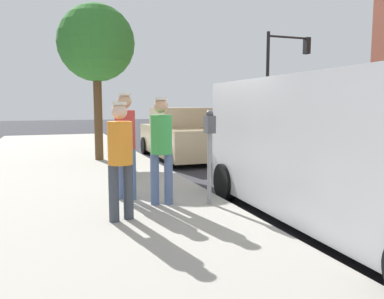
{
  "coord_description": "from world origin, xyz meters",
  "views": [
    {
      "loc": [
        3.73,
        5.81,
        1.76
      ],
      "look_at": [
        1.65,
        0.14,
        1.05
      ],
      "focal_mm": 36.03,
      "sensor_mm": 36.0,
      "label": 1
    }
  ],
  "objects_px": {
    "pedestrian_in_red": "(125,138)",
    "street_tree": "(96,44)",
    "traffic_light_corner": "(283,68)",
    "parked_van": "(349,148)",
    "parking_meter_near": "(210,141)",
    "pedestrian_in_orange": "(120,154)",
    "pedestrian_in_green": "(161,144)",
    "parked_sedan_behind": "(182,136)"
  },
  "relations": [
    {
      "from": "parking_meter_near",
      "to": "pedestrian_in_orange",
      "type": "relative_size",
      "value": 0.93
    },
    {
      "from": "pedestrian_in_orange",
      "to": "parked_sedan_behind",
      "type": "height_order",
      "value": "pedestrian_in_orange"
    },
    {
      "from": "street_tree",
      "to": "pedestrian_in_green",
      "type": "bearing_deg",
      "value": 93.52
    },
    {
      "from": "traffic_light_corner",
      "to": "pedestrian_in_orange",
      "type": "bearing_deg",
      "value": 48.56
    },
    {
      "from": "parking_meter_near",
      "to": "pedestrian_in_red",
      "type": "height_order",
      "value": "pedestrian_in_red"
    },
    {
      "from": "pedestrian_in_red",
      "to": "street_tree",
      "type": "distance_m",
      "value": 5.47
    },
    {
      "from": "pedestrian_in_green",
      "to": "parked_van",
      "type": "distance_m",
      "value": 2.78
    },
    {
      "from": "street_tree",
      "to": "parked_sedan_behind",
      "type": "bearing_deg",
      "value": -172.15
    },
    {
      "from": "parking_meter_near",
      "to": "pedestrian_in_green",
      "type": "relative_size",
      "value": 0.89
    },
    {
      "from": "parking_meter_near",
      "to": "traffic_light_corner",
      "type": "xyz_separation_m",
      "value": [
        -8.35,
        -10.74,
        2.34
      ]
    },
    {
      "from": "traffic_light_corner",
      "to": "parked_van",
      "type": "bearing_deg",
      "value": 60.63
    },
    {
      "from": "pedestrian_in_red",
      "to": "street_tree",
      "type": "height_order",
      "value": "street_tree"
    },
    {
      "from": "pedestrian_in_green",
      "to": "street_tree",
      "type": "height_order",
      "value": "street_tree"
    },
    {
      "from": "parked_sedan_behind",
      "to": "traffic_light_corner",
      "type": "distance_m",
      "value": 8.64
    },
    {
      "from": "pedestrian_in_green",
      "to": "traffic_light_corner",
      "type": "relative_size",
      "value": 0.33
    },
    {
      "from": "pedestrian_in_red",
      "to": "traffic_light_corner",
      "type": "height_order",
      "value": "traffic_light_corner"
    },
    {
      "from": "parked_sedan_behind",
      "to": "street_tree",
      "type": "relative_size",
      "value": 1.0
    },
    {
      "from": "pedestrian_in_green",
      "to": "parked_van",
      "type": "xyz_separation_m",
      "value": [
        -2.24,
        1.65,
        0.02
      ]
    },
    {
      "from": "traffic_light_corner",
      "to": "pedestrian_in_red",
      "type": "bearing_deg",
      "value": 46.16
    },
    {
      "from": "traffic_light_corner",
      "to": "parking_meter_near",
      "type": "bearing_deg",
      "value": 52.14
    },
    {
      "from": "pedestrian_in_red",
      "to": "street_tree",
      "type": "relative_size",
      "value": 0.41
    },
    {
      "from": "parked_sedan_behind",
      "to": "parking_meter_near",
      "type": "bearing_deg",
      "value": 75.42
    },
    {
      "from": "pedestrian_in_orange",
      "to": "traffic_light_corner",
      "type": "bearing_deg",
      "value": -131.44
    },
    {
      "from": "pedestrian_in_orange",
      "to": "street_tree",
      "type": "bearing_deg",
      "value": -93.88
    },
    {
      "from": "parking_meter_near",
      "to": "pedestrian_in_orange",
      "type": "height_order",
      "value": "pedestrian_in_orange"
    },
    {
      "from": "pedestrian_in_green",
      "to": "street_tree",
      "type": "xyz_separation_m",
      "value": [
        0.34,
        -5.54,
        2.33
      ]
    },
    {
      "from": "pedestrian_in_red",
      "to": "street_tree",
      "type": "bearing_deg",
      "value": -91.52
    },
    {
      "from": "pedestrian_in_green",
      "to": "street_tree",
      "type": "distance_m",
      "value": 6.02
    },
    {
      "from": "parked_van",
      "to": "street_tree",
      "type": "height_order",
      "value": "street_tree"
    },
    {
      "from": "pedestrian_in_orange",
      "to": "pedestrian_in_red",
      "type": "bearing_deg",
      "value": -103.49
    },
    {
      "from": "parking_meter_near",
      "to": "parked_van",
      "type": "bearing_deg",
      "value": 136.26
    },
    {
      "from": "pedestrian_in_orange",
      "to": "parked_sedan_behind",
      "type": "distance_m",
      "value": 7.25
    },
    {
      "from": "parking_meter_near",
      "to": "parked_van",
      "type": "xyz_separation_m",
      "value": [
        -1.5,
        1.44,
        -0.03
      ]
    },
    {
      "from": "pedestrian_in_orange",
      "to": "pedestrian_in_red",
      "type": "distance_m",
      "value": 1.23
    },
    {
      "from": "pedestrian_in_green",
      "to": "pedestrian_in_red",
      "type": "height_order",
      "value": "pedestrian_in_red"
    },
    {
      "from": "pedestrian_in_green",
      "to": "parked_sedan_behind",
      "type": "distance_m",
      "value": 6.37
    },
    {
      "from": "traffic_light_corner",
      "to": "street_tree",
      "type": "distance_m",
      "value": 10.67
    },
    {
      "from": "pedestrian_in_red",
      "to": "traffic_light_corner",
      "type": "relative_size",
      "value": 0.35
    },
    {
      "from": "pedestrian_in_orange",
      "to": "street_tree",
      "type": "relative_size",
      "value": 0.37
    },
    {
      "from": "pedestrian_in_orange",
      "to": "street_tree",
      "type": "distance_m",
      "value": 6.63
    },
    {
      "from": "pedestrian_in_orange",
      "to": "pedestrian_in_green",
      "type": "distance_m",
      "value": 0.99
    },
    {
      "from": "parked_van",
      "to": "traffic_light_corner",
      "type": "xyz_separation_m",
      "value": [
        -6.85,
        -12.18,
        2.36
      ]
    }
  ]
}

